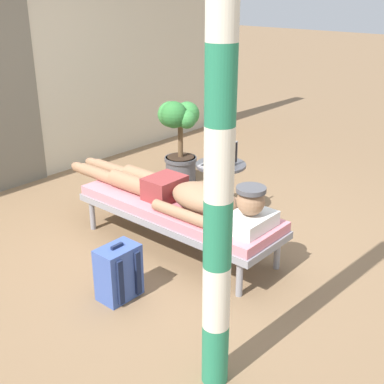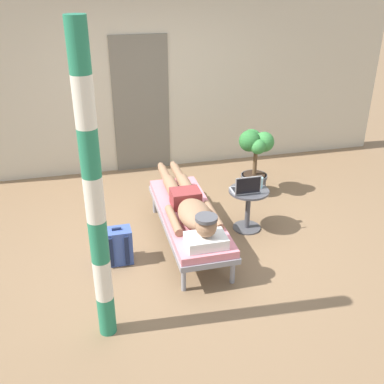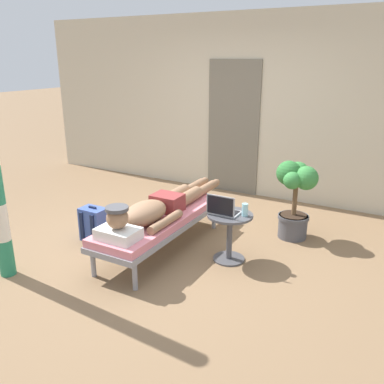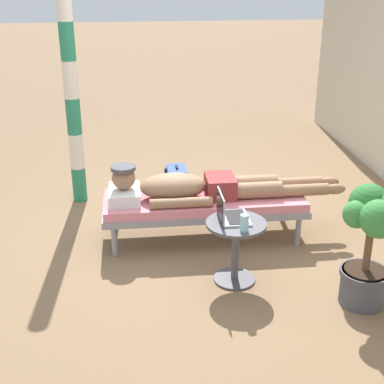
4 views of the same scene
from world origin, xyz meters
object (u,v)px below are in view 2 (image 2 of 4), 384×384
lounge_chair (189,217)px  backpack (118,246)px  laptop (246,188)px  side_table (248,203)px  potted_plant (255,155)px  porch_post (94,199)px  person_reclining (190,206)px  drink_glass (260,183)px

lounge_chair → backpack: (-0.83, -0.17, -0.15)m
laptop → side_table: bearing=40.5°
laptop → backpack: bearing=-170.1°
backpack → potted_plant: size_ratio=0.45×
lounge_chair → porch_post: (-1.03, -1.22, 0.97)m
laptop → porch_post: bearing=-143.0°
person_reclining → porch_post: size_ratio=0.83×
lounge_chair → backpack: backpack is taller
side_table → porch_post: 2.46m
side_table → person_reclining: bearing=-165.5°
person_reclining → side_table: bearing=14.5°
person_reclining → laptop: laptop is taller
lounge_chair → drink_glass: bearing=10.8°
person_reclining → lounge_chair: bearing=90.0°
person_reclining → backpack: person_reclining is taller
person_reclining → potted_plant: potted_plant is taller
backpack → porch_post: bearing=-101.1°
lounge_chair → side_table: (0.77, 0.15, 0.01)m
lounge_chair → porch_post: size_ratio=0.71×
porch_post → lounge_chair: bearing=49.8°
lounge_chair → side_table: bearing=10.7°
person_reclining → potted_plant: 1.64m
drink_glass → backpack: size_ratio=0.31×
lounge_chair → person_reclining: size_ratio=0.86×
person_reclining → backpack: size_ratio=5.12×
person_reclining → side_table: size_ratio=4.15×
person_reclining → backpack: 0.89m
backpack → lounge_chair: bearing=11.9°
side_table → porch_post: bearing=-142.9°
side_table → backpack: 1.64m
laptop → drink_glass: laptop is taller
lounge_chair → drink_glass: drink_glass is taller
lounge_chair → backpack: size_ratio=4.38×
person_reclining → laptop: (0.71, 0.15, 0.06)m
drink_glass → potted_plant: potted_plant is taller
backpack → porch_post: (-0.20, -1.04, 1.12)m
drink_glass → porch_post: (-1.95, -1.39, 0.72)m
potted_plant → porch_post: 3.27m
side_table → backpack: size_ratio=1.23×
potted_plant → backpack: bearing=-148.5°
laptop → porch_post: size_ratio=0.12×
backpack → drink_glass: bearing=11.3°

